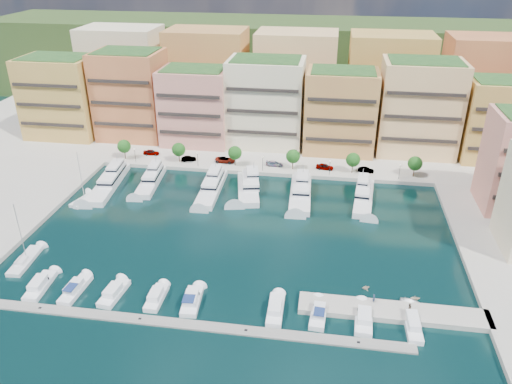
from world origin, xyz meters
TOP-DOWN VIEW (x-y plane):
  - ground at (0.00, 0.00)m, footprint 400.00×400.00m
  - north_quay at (0.00, 62.00)m, footprint 220.00×64.00m
  - hillside at (0.00, 110.00)m, footprint 240.00×40.00m
  - south_pontoon at (-3.00, -30.00)m, footprint 72.00×2.20m
  - finger_pier at (30.00, -22.00)m, footprint 32.00×5.00m
  - apartment_0 at (-66.00, 49.99)m, footprint 22.00×16.50m
  - apartment_1 at (-44.00, 51.99)m, footprint 20.00×16.50m
  - apartment_2 at (-23.00, 49.99)m, footprint 20.00×15.50m
  - apartment_3 at (-2.00, 51.99)m, footprint 22.00×16.50m
  - apartment_4 at (20.00, 49.99)m, footprint 20.00×15.50m
  - apartment_5 at (42.00, 51.99)m, footprint 22.00×16.50m
  - apartment_6 at (64.00, 49.99)m, footprint 20.00×15.50m
  - backblock_0 at (-55.00, 74.00)m, footprint 26.00×18.00m
  - backblock_1 at (-25.00, 74.00)m, footprint 26.00×18.00m
  - backblock_2 at (5.00, 74.00)m, footprint 26.00×18.00m
  - backblock_3 at (35.00, 74.00)m, footprint 26.00×18.00m
  - backblock_4 at (65.00, 74.00)m, footprint 26.00×18.00m
  - tree_0 at (-40.00, 33.50)m, footprint 3.80×3.80m
  - tree_1 at (-24.00, 33.50)m, footprint 3.80×3.80m
  - tree_2 at (-8.00, 33.50)m, footprint 3.80×3.80m
  - tree_3 at (8.00, 33.50)m, footprint 3.80×3.80m
  - tree_4 at (24.00, 33.50)m, footprint 3.80×3.80m
  - tree_5 at (40.00, 33.50)m, footprint 3.80×3.80m
  - lamppost_0 at (-36.00, 31.20)m, footprint 0.30×0.30m
  - lamppost_1 at (-18.00, 31.20)m, footprint 0.30×0.30m
  - lamppost_2 at (0.00, 31.20)m, footprint 0.30×0.30m
  - lamppost_3 at (18.00, 31.20)m, footprint 0.30×0.30m
  - lamppost_4 at (36.00, 31.20)m, footprint 0.30×0.30m
  - yacht_0 at (-38.19, 18.44)m, footprint 6.98×23.42m
  - yacht_1 at (-27.81, 20.83)m, footprint 5.69×18.03m
  - yacht_2 at (-11.28, 19.54)m, footprint 5.08×20.77m
  - yacht_3 at (-2.11, 20.78)m, footprint 8.38×18.56m
  - yacht_4 at (11.23, 19.73)m, footprint 5.86×20.32m
  - yacht_5 at (26.64, 20.19)m, footprint 5.91×19.53m
  - cruiser_0 at (-33.08, -24.59)m, footprint 3.39×8.75m
  - cruiser_1 at (-26.21, -24.61)m, footprint 2.90×8.61m
  - cruiser_2 at (-18.89, -24.58)m, footprint 3.49×7.90m
  - cruiser_3 at (-10.98, -24.58)m, footprint 2.52×7.22m
  - cruiser_4 at (-4.53, -24.60)m, footprint 3.45×7.94m
  - cruiser_6 at (10.20, -24.59)m, footprint 2.77×8.27m
  - cruiser_7 at (17.49, -24.60)m, footprint 3.01×7.70m
  - cruiser_8 at (24.97, -24.59)m, footprint 3.21×8.16m
  - cruiser_9 at (32.81, -24.60)m, footprint 2.63×9.23m
  - sailboat_0 at (-40.39, -17.45)m, footprint 3.58×10.22m
  - sailboat_2 at (-40.56, 8.55)m, footprint 4.71×8.23m
  - tender_2 at (33.39, -19.00)m, footprint 4.65×3.85m
  - tender_1 at (25.69, -15.76)m, footprint 1.92×1.81m
  - tender_3 at (34.20, -17.58)m, footprint 1.85×1.64m
  - car_0 at (-33.62, 37.33)m, footprint 4.58×1.97m
  - car_1 at (-21.61, 34.61)m, footprint 4.38×2.54m
  - car_2 at (-11.25, 35.15)m, footprint 5.54×2.57m
  - car_3 at (2.82, 34.77)m, footprint 4.68×2.03m
  - car_4 at (16.67, 34.60)m, footprint 4.93×2.52m
  - car_5 at (27.70, 34.33)m, footprint 4.38×2.14m
  - person_0 at (26.73, -20.56)m, footprint 0.59×0.71m
  - person_1 at (32.35, -22.51)m, footprint 1.17×1.06m

SIDE VIEW (x-z plane):
  - ground at x=0.00m, z-range 0.00..0.00m
  - north_quay at x=0.00m, z-range -1.00..1.00m
  - hillside at x=0.00m, z-range -29.00..29.00m
  - south_pontoon at x=-3.00m, z-range -0.17..0.17m
  - finger_pier at x=30.00m, z-range -1.00..1.00m
  - sailboat_0 at x=-40.39m, z-range -6.29..6.91m
  - sailboat_2 at x=-40.56m, z-range -6.28..6.92m
  - tender_1 at x=25.69m, z-range 0.00..0.81m
  - tender_2 at x=33.39m, z-range 0.00..0.83m
  - tender_3 at x=34.20m, z-range 0.00..0.90m
  - cruiser_9 at x=32.81m, z-range -0.73..1.82m
  - cruiser_0 at x=-33.08m, z-range -0.73..1.82m
  - cruiser_6 at x=10.20m, z-range -0.73..1.82m
  - cruiser_8 at x=24.97m, z-range -0.73..1.82m
  - cruiser_2 at x=-18.89m, z-range -0.73..1.82m
  - cruiser_3 at x=-10.98m, z-range -0.73..1.82m
  - cruiser_1 at x=-26.21m, z-range -0.76..1.90m
  - cruiser_4 at x=-4.53m, z-range -0.76..1.90m
  - cruiser_7 at x=17.49m, z-range -0.76..1.90m
  - yacht_4 at x=11.23m, z-range -2.56..4.74m
  - yacht_1 at x=-27.81m, z-range -2.56..4.74m
  - yacht_0 at x=-38.19m, z-range -2.44..4.86m
  - yacht_3 at x=-2.11m, z-range -2.44..4.86m
  - yacht_2 at x=-11.28m, z-range -2.44..4.86m
  - yacht_5 at x=26.64m, z-range -2.44..4.86m
  - car_3 at x=2.82m, z-range 1.00..2.34m
  - car_1 at x=-21.61m, z-range 1.00..2.36m
  - car_5 at x=27.70m, z-range 1.00..2.38m
  - car_2 at x=-11.25m, z-range 1.00..2.54m
  - car_0 at x=-33.62m, z-range 1.00..2.54m
  - car_4 at x=16.67m, z-range 1.00..2.61m
  - person_0 at x=26.73m, z-range 1.00..2.67m
  - person_1 at x=32.35m, z-range 1.00..2.95m
  - lamppost_0 at x=-36.00m, z-range 1.73..5.93m
  - lamppost_1 at x=-18.00m, z-range 1.73..5.93m
  - lamppost_2 at x=0.00m, z-range 1.73..5.93m
  - lamppost_3 at x=18.00m, z-range 1.73..5.93m
  - lamppost_4 at x=36.00m, z-range 1.73..5.93m
  - tree_0 at x=-40.00m, z-range 1.92..7.57m
  - tree_1 at x=-24.00m, z-range 1.92..7.57m
  - tree_2 at x=-8.00m, z-range 1.92..7.57m
  - tree_3 at x=8.00m, z-range 1.92..7.57m
  - tree_4 at x=24.00m, z-range 1.92..7.57m
  - tree_5 at x=40.00m, z-range 1.92..7.57m
  - apartment_2 at x=-23.00m, z-range 0.91..23.71m
  - apartment_6 at x=64.00m, z-range 0.91..23.71m
  - apartment_4 at x=20.00m, z-range 0.91..24.71m
  - apartment_0 at x=-66.00m, z-range 0.91..25.71m
  - apartment_3 at x=-2.00m, z-range 0.91..26.71m
  - apartment_5 at x=42.00m, z-range 0.91..27.71m
  - apartment_1 at x=-44.00m, z-range 0.91..27.71m
  - backblock_0 at x=-55.00m, z-range 1.00..31.00m
  - backblock_1 at x=-25.00m, z-range 1.00..31.00m
  - backblock_2 at x=5.00m, z-range 1.00..31.00m
  - backblock_3 at x=35.00m, z-range 1.00..31.00m
  - backblock_4 at x=65.00m, z-range 1.00..31.00m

